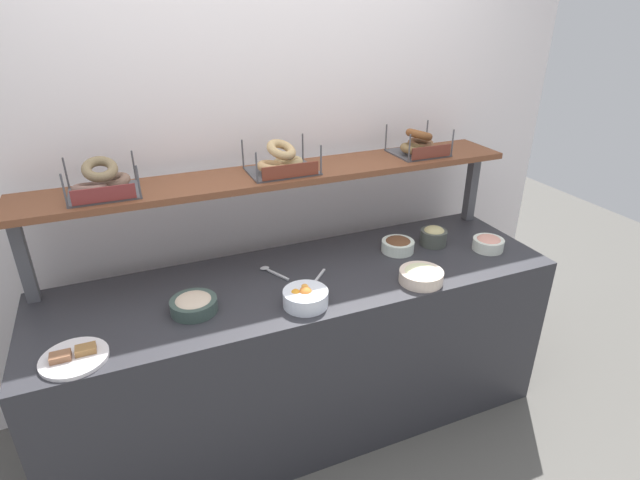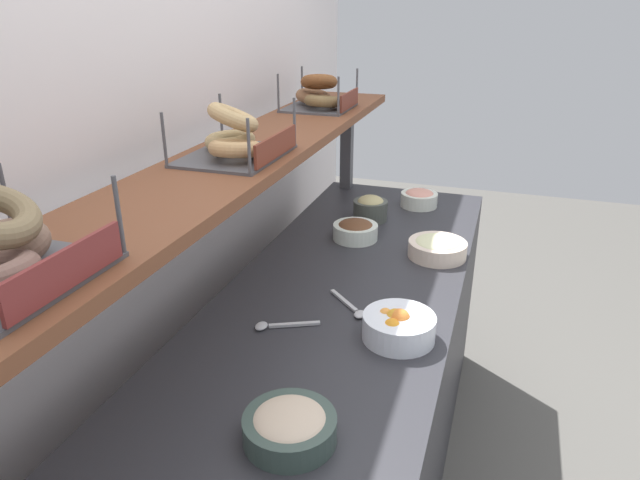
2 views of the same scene
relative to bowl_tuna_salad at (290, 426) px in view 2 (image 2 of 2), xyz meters
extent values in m
cube|color=white|center=(0.52, 0.63, 0.32)|extent=(3.58, 0.06, 2.40)
cube|color=#2D2D33|center=(0.52, 0.08, -0.46)|extent=(2.38, 0.70, 0.85)
cube|color=#4C4C51|center=(1.65, 0.35, 0.17)|extent=(0.05, 0.05, 0.40)
cube|color=brown|center=(0.52, 0.35, 0.38)|extent=(2.34, 0.32, 0.03)
cylinder|color=#3A4C45|center=(0.00, 0.00, -0.01)|extent=(0.19, 0.19, 0.06)
ellipsoid|color=beige|center=(0.00, 0.00, 0.02)|extent=(0.15, 0.15, 0.04)
cylinder|color=silver|center=(1.49, -0.01, -0.01)|extent=(0.16, 0.16, 0.06)
ellipsoid|color=#E59A87|center=(1.49, -0.01, 0.02)|extent=(0.12, 0.12, 0.04)
cylinder|color=white|center=(0.44, -0.13, 0.00)|extent=(0.19, 0.19, 0.07)
sphere|color=#F9A044|center=(0.45, -0.10, 0.02)|extent=(0.04, 0.04, 0.04)
sphere|color=gold|center=(0.44, -0.12, 0.02)|extent=(0.05, 0.05, 0.05)
sphere|color=orange|center=(0.40, -0.12, 0.02)|extent=(0.04, 0.04, 0.04)
sphere|color=orange|center=(0.44, -0.14, 0.02)|extent=(0.06, 0.06, 0.06)
sphere|color=orange|center=(0.44, -0.13, 0.02)|extent=(0.04, 0.04, 0.04)
cylinder|color=white|center=(1.05, 0.15, -0.01)|extent=(0.16, 0.16, 0.06)
ellipsoid|color=brown|center=(1.05, 0.15, 0.02)|extent=(0.13, 0.13, 0.04)
cylinder|color=#474B44|center=(1.26, 0.14, 0.01)|extent=(0.14, 0.14, 0.08)
ellipsoid|color=tan|center=(1.26, 0.14, 0.04)|extent=(0.11, 0.11, 0.06)
cylinder|color=beige|center=(0.99, -0.16, -0.01)|extent=(0.20, 0.20, 0.06)
ellipsoid|color=beige|center=(0.99, -0.16, 0.02)|extent=(0.16, 0.16, 0.04)
cube|color=#B7B7BC|center=(0.58, 0.06, -0.03)|extent=(0.10, 0.11, 0.01)
ellipsoid|color=#B7B7BC|center=(0.52, -0.01, -0.03)|extent=(0.04, 0.03, 0.01)
cube|color=#B7B7BC|center=(0.41, 0.15, -0.03)|extent=(0.07, 0.13, 0.01)
ellipsoid|color=#B7B7BC|center=(0.37, 0.23, -0.03)|extent=(0.04, 0.03, 0.01)
cube|color=#4C4C51|center=(-0.26, 0.35, 0.40)|extent=(0.28, 0.24, 0.01)
cylinder|color=#4C4C51|center=(-0.13, 0.24, 0.47)|extent=(0.01, 0.01, 0.14)
cylinder|color=#4C4C51|center=(-0.13, 0.47, 0.47)|extent=(0.01, 0.01, 0.14)
cube|color=maroon|center=(-0.26, 0.23, 0.44)|extent=(0.24, 0.01, 0.06)
torus|color=brown|center=(-0.22, 0.39, 0.43)|extent=(0.15, 0.15, 0.06)
cube|color=#4C4C51|center=(0.51, 0.35, 0.40)|extent=(0.31, 0.24, 0.01)
cylinder|color=#4C4C51|center=(0.36, 0.23, 0.47)|extent=(0.01, 0.01, 0.14)
cylinder|color=#4C4C51|center=(0.67, 0.23, 0.47)|extent=(0.01, 0.01, 0.14)
cylinder|color=#4C4C51|center=(0.36, 0.46, 0.47)|extent=(0.01, 0.01, 0.14)
cylinder|color=#4C4C51|center=(0.67, 0.46, 0.47)|extent=(0.01, 0.01, 0.14)
cube|color=brown|center=(0.51, 0.23, 0.44)|extent=(0.27, 0.01, 0.06)
torus|color=tan|center=(0.46, 0.32, 0.43)|extent=(0.16, 0.16, 0.06)
torus|color=tan|center=(0.56, 0.38, 0.43)|extent=(0.18, 0.18, 0.05)
torus|color=tan|center=(0.51, 0.35, 0.50)|extent=(0.20, 0.20, 0.09)
cube|color=#4C4C51|center=(1.27, 0.36, 0.40)|extent=(0.26, 0.24, 0.01)
cylinder|color=#4C4C51|center=(1.14, 0.25, 0.47)|extent=(0.01, 0.01, 0.14)
cylinder|color=#4C4C51|center=(1.40, 0.25, 0.47)|extent=(0.01, 0.01, 0.14)
cylinder|color=#4C4C51|center=(1.14, 0.48, 0.47)|extent=(0.01, 0.01, 0.14)
cylinder|color=#4C4C51|center=(1.40, 0.48, 0.47)|extent=(0.01, 0.01, 0.14)
cube|color=brown|center=(1.27, 0.24, 0.44)|extent=(0.22, 0.01, 0.06)
torus|color=brown|center=(1.22, 0.33, 0.43)|extent=(0.16, 0.16, 0.06)
torus|color=brown|center=(1.31, 0.40, 0.43)|extent=(0.17, 0.17, 0.06)
torus|color=brown|center=(1.27, 0.36, 0.50)|extent=(0.18, 0.18, 0.08)
camera|label=1|loc=(-0.20, -1.80, 1.13)|focal=28.24mm
camera|label=2|loc=(-0.85, -0.35, 0.80)|focal=32.33mm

